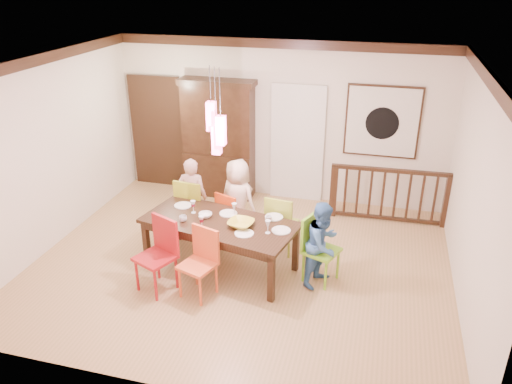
% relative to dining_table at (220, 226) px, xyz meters
% --- Properties ---
extents(floor, '(6.00, 6.00, 0.00)m').
position_rel_dining_table_xyz_m(floor, '(0.26, 0.16, -0.67)').
color(floor, tan).
rests_on(floor, ground).
extents(ceiling, '(6.00, 6.00, 0.00)m').
position_rel_dining_table_xyz_m(ceiling, '(0.26, 0.16, 2.23)').
color(ceiling, white).
rests_on(ceiling, wall_back).
extents(wall_back, '(6.00, 0.00, 6.00)m').
position_rel_dining_table_xyz_m(wall_back, '(0.26, 2.66, 0.78)').
color(wall_back, beige).
rests_on(wall_back, floor).
extents(wall_left, '(0.00, 5.00, 5.00)m').
position_rel_dining_table_xyz_m(wall_left, '(-2.74, 0.16, 0.78)').
color(wall_left, beige).
rests_on(wall_left, floor).
extents(wall_right, '(0.00, 5.00, 5.00)m').
position_rel_dining_table_xyz_m(wall_right, '(3.26, 0.16, 0.78)').
color(wall_right, beige).
rests_on(wall_right, floor).
extents(crown_molding, '(6.00, 5.00, 0.16)m').
position_rel_dining_table_xyz_m(crown_molding, '(0.26, 0.16, 2.15)').
color(crown_molding, black).
rests_on(crown_molding, wall_back).
extents(panel_door, '(1.04, 0.07, 2.24)m').
position_rel_dining_table_xyz_m(panel_door, '(-2.14, 2.61, 0.38)').
color(panel_door, black).
rests_on(panel_door, wall_back).
extents(white_doorway, '(0.97, 0.05, 2.22)m').
position_rel_dining_table_xyz_m(white_doorway, '(0.61, 2.63, 0.38)').
color(white_doorway, silver).
rests_on(white_doorway, wall_back).
extents(painting, '(1.25, 0.06, 1.25)m').
position_rel_dining_table_xyz_m(painting, '(2.06, 2.62, 0.93)').
color(painting, black).
rests_on(painting, wall_back).
extents(pendant_cluster, '(0.27, 0.21, 1.14)m').
position_rel_dining_table_xyz_m(pendant_cluster, '(0.00, -0.00, 1.44)').
color(pendant_cluster, '#FF4C84').
rests_on(pendant_cluster, ceiling).
extents(dining_table, '(2.32, 1.41, 0.75)m').
position_rel_dining_table_xyz_m(dining_table, '(0.00, 0.00, 0.00)').
color(dining_table, black).
rests_on(dining_table, floor).
extents(chair_far_left, '(0.50, 0.50, 1.01)m').
position_rel_dining_table_xyz_m(chair_far_left, '(-0.70, 0.80, -0.09)').
color(chair_far_left, '#ABB624').
rests_on(chair_far_left, floor).
extents(chair_far_mid, '(0.51, 0.51, 0.88)m').
position_rel_dining_table_xyz_m(chair_far_mid, '(-0.04, 0.75, -0.17)').
color(chair_far_mid, red).
rests_on(chair_far_mid, floor).
extents(chair_far_right, '(0.48, 0.48, 0.95)m').
position_rel_dining_table_xyz_m(chair_far_right, '(0.76, 0.68, -0.13)').
color(chair_far_right, '#9DAF31').
rests_on(chair_far_right, floor).
extents(chair_near_left, '(0.60, 0.60, 1.02)m').
position_rel_dining_table_xyz_m(chair_near_left, '(-0.65, -0.75, -0.09)').
color(chair_near_left, '#A5161B').
rests_on(chair_near_left, floor).
extents(chair_near_mid, '(0.54, 0.54, 0.94)m').
position_rel_dining_table_xyz_m(chair_near_mid, '(-0.07, -0.73, -0.13)').
color(chair_near_mid, '#E3582D').
rests_on(chair_near_mid, floor).
extents(chair_end_right, '(0.56, 0.56, 0.96)m').
position_rel_dining_table_xyz_m(chair_end_right, '(1.45, 0.04, -0.12)').
color(chair_end_right, '#78C224').
rests_on(chair_end_right, floor).
extents(china_hutch, '(1.39, 0.46, 2.20)m').
position_rel_dining_table_xyz_m(china_hutch, '(-0.83, 2.46, 0.44)').
color(china_hutch, black).
rests_on(china_hutch, floor).
extents(balustrade, '(1.99, 0.15, 0.96)m').
position_rel_dining_table_xyz_m(balustrade, '(2.31, 2.11, -0.17)').
color(balustrade, black).
rests_on(balustrade, floor).
extents(person_far_left, '(0.51, 0.37, 1.31)m').
position_rel_dining_table_xyz_m(person_far_left, '(-0.74, 0.83, -0.01)').
color(person_far_left, '#F8BDBD').
rests_on(person_far_left, floor).
extents(person_far_mid, '(0.77, 0.64, 1.34)m').
position_rel_dining_table_xyz_m(person_far_mid, '(0.00, 0.88, 0.00)').
color(person_far_mid, beige).
rests_on(person_far_mid, floor).
extents(person_end_right, '(0.66, 0.73, 1.22)m').
position_rel_dining_table_xyz_m(person_end_right, '(1.47, -0.01, -0.06)').
color(person_end_right, '#3E70B0').
rests_on(person_end_right, floor).
extents(serving_bowl, '(0.40, 0.40, 0.09)m').
position_rel_dining_table_xyz_m(serving_bowl, '(0.34, -0.07, 0.12)').
color(serving_bowl, gold).
rests_on(serving_bowl, dining_table).
extents(small_bowl, '(0.22, 0.22, 0.06)m').
position_rel_dining_table_xyz_m(small_bowl, '(-0.23, 0.07, 0.11)').
color(small_bowl, white).
rests_on(small_bowl, dining_table).
extents(cup_left, '(0.13, 0.13, 0.09)m').
position_rel_dining_table_xyz_m(cup_left, '(-0.49, -0.13, 0.12)').
color(cup_left, silver).
rests_on(cup_left, dining_table).
extents(cup_right, '(0.09, 0.09, 0.08)m').
position_rel_dining_table_xyz_m(cup_right, '(0.67, 0.17, 0.12)').
color(cup_right, silver).
rests_on(cup_right, dining_table).
extents(plate_far_left, '(0.26, 0.26, 0.01)m').
position_rel_dining_table_xyz_m(plate_far_left, '(-0.69, 0.32, 0.09)').
color(plate_far_left, white).
rests_on(plate_far_left, dining_table).
extents(plate_far_mid, '(0.26, 0.26, 0.01)m').
position_rel_dining_table_xyz_m(plate_far_mid, '(0.05, 0.25, 0.09)').
color(plate_far_mid, white).
rests_on(plate_far_mid, dining_table).
extents(plate_far_right, '(0.26, 0.26, 0.01)m').
position_rel_dining_table_xyz_m(plate_far_right, '(0.72, 0.31, 0.09)').
color(plate_far_right, white).
rests_on(plate_far_right, dining_table).
extents(plate_near_left, '(0.26, 0.26, 0.01)m').
position_rel_dining_table_xyz_m(plate_near_left, '(-0.71, -0.28, 0.09)').
color(plate_near_left, white).
rests_on(plate_near_left, dining_table).
extents(plate_near_mid, '(0.26, 0.26, 0.01)m').
position_rel_dining_table_xyz_m(plate_near_mid, '(0.44, -0.26, 0.09)').
color(plate_near_mid, white).
rests_on(plate_near_mid, dining_table).
extents(plate_end_right, '(0.26, 0.26, 0.01)m').
position_rel_dining_table_xyz_m(plate_end_right, '(0.90, -0.05, 0.09)').
color(plate_end_right, white).
rests_on(plate_end_right, dining_table).
extents(wine_glass_a, '(0.08, 0.08, 0.19)m').
position_rel_dining_table_xyz_m(wine_glass_a, '(-0.45, 0.15, 0.18)').
color(wine_glass_a, '#590C19').
rests_on(wine_glass_a, dining_table).
extents(wine_glass_b, '(0.08, 0.08, 0.19)m').
position_rel_dining_table_xyz_m(wine_glass_b, '(0.15, 0.23, 0.18)').
color(wine_glass_b, silver).
rests_on(wine_glass_b, dining_table).
extents(wine_glass_c, '(0.08, 0.08, 0.19)m').
position_rel_dining_table_xyz_m(wine_glass_c, '(-0.16, -0.26, 0.18)').
color(wine_glass_c, '#590C19').
rests_on(wine_glass_c, dining_table).
extents(wine_glass_d, '(0.08, 0.08, 0.19)m').
position_rel_dining_table_xyz_m(wine_glass_d, '(0.74, -0.15, 0.18)').
color(wine_glass_d, silver).
rests_on(wine_glass_d, dining_table).
extents(napkin, '(0.18, 0.14, 0.01)m').
position_rel_dining_table_xyz_m(napkin, '(-0.08, -0.36, 0.09)').
color(napkin, '#D83359').
rests_on(napkin, dining_table).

